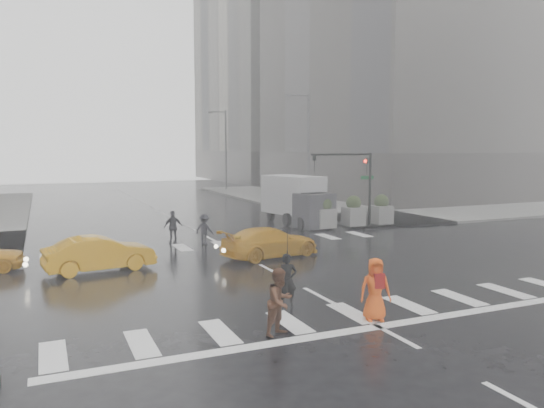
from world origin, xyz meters
name	(u,v)px	position (x,y,z in m)	size (l,w,h in m)	color
ground	(270,270)	(0.00, 0.00, 0.00)	(120.00, 120.00, 0.00)	black
sidewalk_ne	(400,204)	(19.50, 17.50, 0.07)	(35.00, 35.00, 0.15)	slate
building_ne	(423,9)	(29.00, 27.00, 19.21)	(26.05, 26.05, 42.00)	gray
building_ne_far	(299,74)	(29.00, 56.00, 16.27)	(26.05, 26.05, 36.00)	#A29D8D
road_markings	(270,270)	(0.00, 0.00, 0.01)	(18.00, 48.00, 0.01)	silver
traffic_signal_pole	(356,174)	(9.01, 8.01, 3.22)	(4.45, 0.42, 4.50)	black
street_lamp_near	(307,146)	(10.87, 18.00, 4.95)	(2.15, 0.22, 9.00)	#59595B
street_lamp_far	(225,147)	(10.87, 38.00, 4.95)	(2.15, 0.22, 9.00)	#59595B
planter_west	(324,213)	(7.00, 8.20, 0.98)	(1.10, 1.10, 1.80)	slate
planter_mid	(353,212)	(9.00, 8.20, 0.98)	(1.10, 1.10, 1.80)	slate
planter_east	(381,210)	(11.00, 8.20, 0.98)	(1.10, 1.10, 1.80)	slate
pedestrian_black	(287,253)	(-1.41, -4.62, 1.63)	(1.20, 1.21, 2.43)	black
pedestrian_brown	(280,302)	(-2.64, -6.80, 0.87)	(0.84, 0.66, 1.73)	#49291A
pedestrian_orange	(375,289)	(0.24, -6.80, 0.88)	(0.99, 0.82, 1.75)	#EC4F10
pedestrian_far_a	(173,227)	(-2.12, 7.32, 0.82)	(0.96, 0.59, 1.65)	black
pedestrian_far_b	(204,230)	(-0.80, 6.30, 0.76)	(0.99, 0.55, 1.53)	black
taxi_mid	(100,254)	(-6.13, 2.47, 0.68)	(1.45, 4.15, 1.37)	orange
taxi_rear	(270,242)	(1.00, 2.28, 0.66)	(1.84, 3.99, 1.31)	orange
box_truck	(299,199)	(6.57, 10.71, 1.62)	(2.14, 5.70, 3.03)	#BABABC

